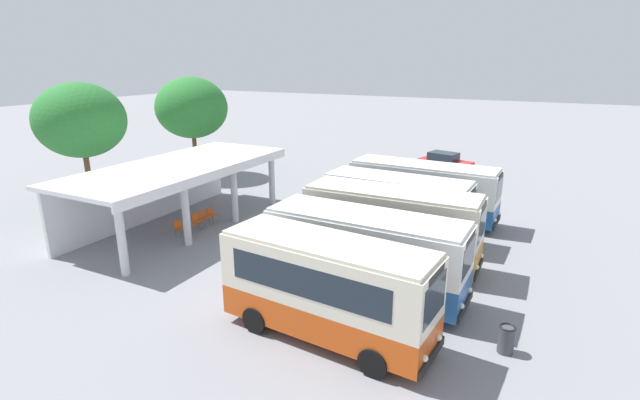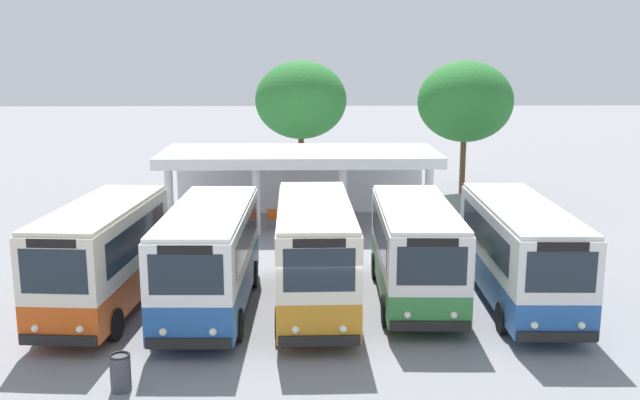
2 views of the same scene
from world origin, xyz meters
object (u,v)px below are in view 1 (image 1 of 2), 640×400
(city_bus_middle_cream, at_px, (391,224))
(waiting_chair_second_from_end, at_px, (188,223))
(litter_bin_apron, at_px, (506,339))
(city_bus_fourth_amber, at_px, (397,204))
(waiting_chair_fourth_seat, at_px, (203,217))
(waiting_chair_fifth_seat, at_px, (211,213))
(parked_car_flank, at_px, (445,163))
(city_bus_nearest_orange, at_px, (327,286))
(city_bus_second_in_row, at_px, (365,251))
(city_bus_fifth_blue, at_px, (423,189))
(waiting_chair_end_by_column, at_px, (179,227))
(waiting_chair_middle_seat, at_px, (197,220))

(city_bus_middle_cream, distance_m, waiting_chair_second_from_end, 10.59)
(litter_bin_apron, bearing_deg, city_bus_fourth_amber, 38.06)
(city_bus_fourth_amber, xyz_separation_m, waiting_chair_fourth_seat, (-3.15, 9.68, -1.20))
(waiting_chair_second_from_end, bearing_deg, waiting_chair_fifth_seat, 0.52)
(parked_car_flank, height_order, waiting_chair_second_from_end, parked_car_flank)
(city_bus_nearest_orange, height_order, city_bus_second_in_row, city_bus_nearest_orange)
(city_bus_nearest_orange, relative_size, city_bus_fifth_blue, 0.88)
(waiting_chair_end_by_column, xyz_separation_m, waiting_chair_second_from_end, (0.60, -0.06, 0.00))
(city_bus_second_in_row, bearing_deg, parked_car_flank, 5.05)
(city_bus_middle_cream, relative_size, waiting_chair_middle_seat, 8.82)
(waiting_chair_second_from_end, bearing_deg, city_bus_nearest_orange, -116.35)
(waiting_chair_second_from_end, relative_size, waiting_chair_middle_seat, 1.00)
(waiting_chair_fifth_seat, distance_m, litter_bin_apron, 16.64)
(city_bus_nearest_orange, distance_m, litter_bin_apron, 5.68)
(waiting_chair_middle_seat, height_order, waiting_chair_fourth_seat, same)
(city_bus_second_in_row, bearing_deg, city_bus_fourth_amber, 7.98)
(parked_car_flank, distance_m, litter_bin_apron, 23.92)
(city_bus_fifth_blue, bearing_deg, city_bus_nearest_orange, -177.98)
(waiting_chair_middle_seat, relative_size, litter_bin_apron, 0.96)
(waiting_chair_second_from_end, height_order, litter_bin_apron, litter_bin_apron)
(city_bus_nearest_orange, height_order, city_bus_middle_cream, city_bus_middle_cream)
(parked_car_flank, bearing_deg, city_bus_fourth_amber, -176.21)
(litter_bin_apron, bearing_deg, city_bus_nearest_orange, 108.52)
(city_bus_fourth_amber, relative_size, waiting_chair_second_from_end, 8.55)
(city_bus_nearest_orange, height_order, waiting_chair_end_by_column, city_bus_nearest_orange)
(city_bus_second_in_row, distance_m, waiting_chair_second_from_end, 10.80)
(city_bus_fourth_amber, distance_m, waiting_chair_fourth_seat, 10.25)
(city_bus_middle_cream, xyz_separation_m, waiting_chair_fourth_seat, (0.04, 10.48, -1.32))
(city_bus_fourth_amber, bearing_deg, waiting_chair_end_by_column, 117.09)
(city_bus_middle_cream, bearing_deg, waiting_chair_second_from_end, 96.37)
(city_bus_fifth_blue, bearing_deg, city_bus_middle_cream, -176.86)
(city_bus_nearest_orange, xyz_separation_m, city_bus_middle_cream, (6.39, 0.10, 0.01))
(city_bus_nearest_orange, relative_size, waiting_chair_fourth_seat, 8.28)
(waiting_chair_end_by_column, bearing_deg, city_bus_fifth_blue, -51.23)
(city_bus_middle_cream, xyz_separation_m, waiting_chair_end_by_column, (-1.77, 10.50, -1.32))
(waiting_chair_second_from_end, relative_size, waiting_chair_fourth_seat, 1.00)
(waiting_chair_middle_seat, bearing_deg, waiting_chair_second_from_end, 178.70)
(waiting_chair_second_from_end, distance_m, waiting_chair_middle_seat, 0.60)
(waiting_chair_middle_seat, xyz_separation_m, waiting_chair_fifth_seat, (1.21, 0.03, 0.00))
(waiting_chair_fourth_seat, bearing_deg, waiting_chair_end_by_column, 179.33)
(city_bus_nearest_orange, relative_size, city_bus_second_in_row, 0.93)
(parked_car_flank, bearing_deg, city_bus_nearest_orange, -175.58)
(waiting_chair_second_from_end, height_order, waiting_chair_middle_seat, same)
(city_bus_middle_cream, height_order, waiting_chair_end_by_column, city_bus_middle_cream)
(city_bus_fifth_blue, relative_size, parked_car_flank, 1.87)
(waiting_chair_fourth_seat, xyz_separation_m, waiting_chair_fifth_seat, (0.60, -0.03, 0.00))
(parked_car_flank, distance_m, waiting_chair_fourth_seat, 20.12)
(parked_car_flank, bearing_deg, waiting_chair_end_by_column, 156.44)
(parked_car_flank, xyz_separation_m, waiting_chair_fifth_seat, (-17.54, 8.66, -0.30))
(waiting_chair_fourth_seat, distance_m, waiting_chair_fifth_seat, 0.60)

